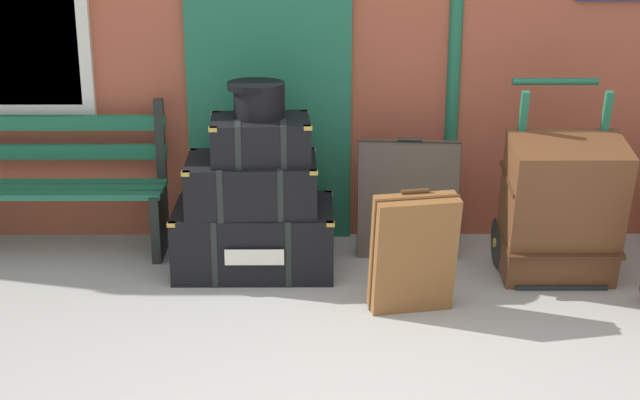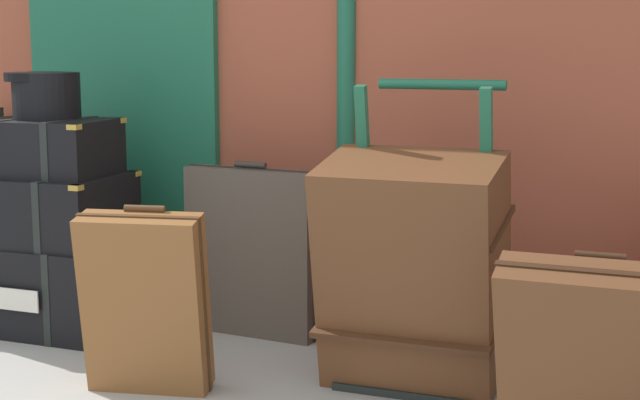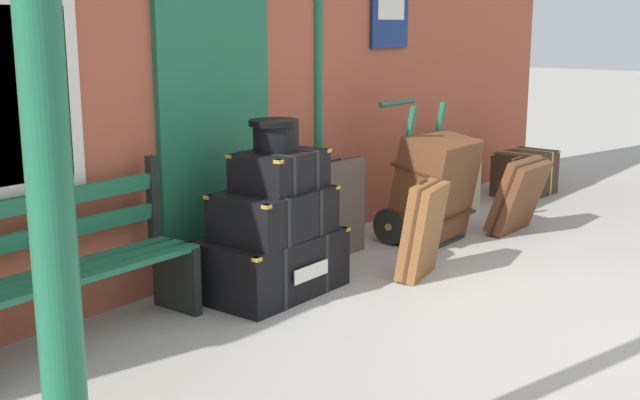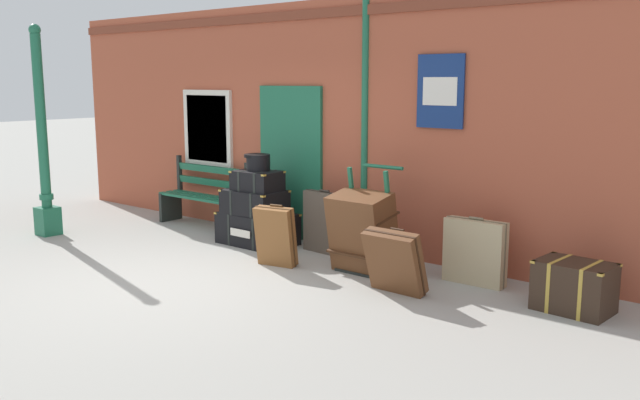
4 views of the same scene
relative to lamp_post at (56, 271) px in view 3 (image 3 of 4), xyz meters
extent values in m
plane|color=#A3A099|center=(3.22, -0.35, -1.11)|extent=(60.00, 60.00, 0.00)
cube|color=#AD5138|center=(3.22, 2.25, 0.49)|extent=(10.40, 0.30, 3.20)
cube|color=#1E6647|center=(2.78, 2.08, -0.06)|extent=(1.10, 0.05, 2.10)
cube|color=#123D2A|center=(2.78, 2.07, -0.06)|extent=(0.06, 0.02, 2.10)
cube|color=silver|center=(1.09, 2.06, 0.34)|extent=(0.88, 0.02, 1.00)
cylinder|color=#1E6647|center=(4.02, 2.10, 0.49)|extent=(0.09, 0.09, 3.14)
cube|color=navy|center=(5.09, 2.08, 0.94)|extent=(0.60, 0.02, 0.84)
cube|color=white|center=(5.09, 2.06, 0.94)|extent=(0.44, 0.01, 0.32)
cylinder|color=#1E6647|center=(0.00, 0.00, 0.49)|extent=(0.14, 0.14, 2.40)
cube|color=#1E6647|center=(1.30, 1.61, -0.66)|extent=(1.60, 0.09, 0.04)
cube|color=#1E6647|center=(1.30, 1.75, -0.66)|extent=(1.60, 0.09, 0.04)
cube|color=#1E6647|center=(1.30, 1.89, -0.66)|extent=(1.60, 0.09, 0.04)
cube|color=#1E6647|center=(1.30, 1.95, -0.46)|extent=(1.60, 0.05, 0.10)
cube|color=#1E6647|center=(1.30, 1.95, -0.26)|extent=(1.60, 0.05, 0.10)
cube|color=black|center=(2.06, 1.75, -0.88)|extent=(0.06, 0.40, 0.45)
cube|color=black|center=(2.06, 1.95, -0.38)|extent=(0.06, 0.06, 0.56)
cube|color=black|center=(2.70, 1.50, -0.90)|extent=(1.00, 0.64, 0.42)
cube|color=black|center=(2.48, 1.49, -0.90)|extent=(0.04, 0.65, 0.43)
cube|color=black|center=(2.93, 1.50, -0.90)|extent=(0.04, 0.65, 0.43)
cube|color=#B79338|center=(2.22, 1.19, -0.70)|extent=(0.05, 0.05, 0.02)
cube|color=#B79338|center=(3.18, 1.20, -0.70)|extent=(0.05, 0.05, 0.02)
cube|color=#B79338|center=(2.22, 1.79, -0.70)|extent=(0.05, 0.05, 0.02)
cube|color=#B79338|center=(3.18, 1.80, -0.70)|extent=(0.05, 0.05, 0.02)
cube|color=silver|center=(2.72, 1.15, -0.90)|extent=(0.36, 0.01, 0.10)
cube|color=black|center=(2.69, 1.45, -0.53)|extent=(0.82, 0.56, 0.32)
cube|color=black|center=(2.51, 1.45, -0.53)|extent=(0.05, 0.55, 0.33)
cube|color=black|center=(2.87, 1.46, -0.53)|extent=(0.05, 0.55, 0.33)
cube|color=#B79338|center=(2.32, 1.19, -0.38)|extent=(0.05, 0.05, 0.02)
cube|color=#B79338|center=(3.08, 1.22, -0.38)|extent=(0.05, 0.05, 0.02)
cube|color=#B79338|center=(2.31, 1.69, -0.38)|extent=(0.05, 0.05, 0.02)
cube|color=#B79338|center=(3.07, 1.72, -0.38)|extent=(0.05, 0.05, 0.02)
cube|color=black|center=(2.76, 1.45, -0.24)|extent=(0.63, 0.48, 0.26)
cube|color=black|center=(2.62, 1.44, -0.24)|extent=(0.06, 0.45, 0.27)
cube|color=black|center=(2.89, 1.46, -0.24)|extent=(0.06, 0.45, 0.27)
cube|color=#B79338|center=(2.49, 1.23, -0.12)|extent=(0.05, 0.05, 0.02)
cube|color=#B79338|center=(3.05, 1.27, -0.12)|extent=(0.05, 0.05, 0.02)
cube|color=#B79338|center=(2.46, 1.63, -0.12)|extent=(0.05, 0.05, 0.02)
cube|color=#B79338|center=(3.02, 1.67, -0.12)|extent=(0.05, 0.05, 0.02)
cylinder|color=black|center=(2.75, 1.48, 0.00)|extent=(0.31, 0.31, 0.22)
cylinder|color=black|center=(2.72, 1.48, 0.09)|extent=(0.33, 0.33, 0.04)
cube|color=black|center=(4.59, 1.26, -1.09)|extent=(0.56, 0.28, 0.03)
cube|color=#1E6647|center=(4.34, 1.46, -0.52)|extent=(0.04, 0.25, 1.19)
cube|color=#1E6647|center=(4.84, 1.46, -0.52)|extent=(0.04, 0.25, 1.19)
cylinder|color=#1E6647|center=(4.59, 1.67, 0.07)|extent=(0.54, 0.04, 0.04)
cylinder|color=black|center=(4.27, 1.52, -0.95)|extent=(0.04, 0.32, 0.32)
cylinder|color=#B79338|center=(4.27, 1.52, -0.95)|extent=(0.07, 0.06, 0.06)
cylinder|color=black|center=(4.91, 1.52, -0.95)|extent=(0.04, 0.32, 0.32)
cylinder|color=#B79338|center=(4.91, 1.52, -0.95)|extent=(0.07, 0.06, 0.06)
cube|color=brown|center=(4.59, 1.28, -0.64)|extent=(0.68, 0.59, 0.94)
cube|color=#432715|center=(4.59, 1.28, -0.83)|extent=(0.70, 0.46, 0.11)
cube|color=#432715|center=(4.59, 1.28, -0.44)|extent=(0.70, 0.46, 0.11)
cube|color=tan|center=(5.79, 1.68, -0.76)|extent=(0.68, 0.20, 0.70)
cylinder|color=#71644C|center=(5.79, 1.68, -0.39)|extent=(0.16, 0.03, 0.03)
cube|color=brown|center=(5.79, 1.68, -0.76)|extent=(0.69, 0.04, 0.71)
cube|color=#51473D|center=(3.70, 1.70, -0.72)|extent=(0.66, 0.19, 0.78)
cylinder|color=#302A24|center=(3.70, 1.70, -0.31)|extent=(0.16, 0.04, 0.03)
cube|color=#2C2721|center=(3.70, 1.70, -0.72)|extent=(0.66, 0.08, 0.79)
cube|color=brown|center=(3.65, 0.84, -0.75)|extent=(0.51, 0.35, 0.72)
cylinder|color=#4F3018|center=(3.65, 0.85, -0.38)|extent=(0.16, 0.06, 0.03)
cube|color=#482C16|center=(3.65, 0.84, -0.75)|extent=(0.50, 0.22, 0.71)
cube|color=brown|center=(5.33, 0.83, -0.77)|extent=(0.62, 0.38, 0.68)
cylinder|color=#3A2112|center=(5.33, 0.86, -0.44)|extent=(0.16, 0.03, 0.03)
cube|color=#351E10|center=(5.33, 0.83, -0.77)|extent=(0.62, 0.25, 0.64)
cube|color=#332319|center=(6.94, 1.46, -0.87)|extent=(0.71, 0.53, 0.48)
cube|color=#B79338|center=(6.79, 1.47, -0.87)|extent=(0.07, 0.49, 0.49)
cube|color=#B79338|center=(7.09, 1.45, -0.87)|extent=(0.07, 0.49, 0.49)
cube|color=#B79338|center=(6.61, 1.27, -0.64)|extent=(0.05, 0.05, 0.02)
cube|color=#B79338|center=(7.25, 1.22, -0.64)|extent=(0.05, 0.05, 0.02)
cube|color=#B79338|center=(6.64, 1.71, -0.64)|extent=(0.05, 0.05, 0.02)
cube|color=#B79338|center=(7.28, 1.66, -0.64)|extent=(0.05, 0.05, 0.02)
camera|label=1|loc=(3.09, -4.20, 1.27)|focal=53.52mm
camera|label=2|loc=(5.58, -2.28, 0.23)|focal=54.13mm
camera|label=3|loc=(-1.37, -2.06, 0.73)|focal=45.18mm
camera|label=4|loc=(9.04, -4.90, 1.07)|focal=38.39mm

